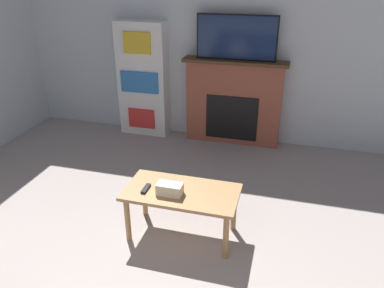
{
  "coord_description": "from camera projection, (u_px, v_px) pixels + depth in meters",
  "views": [
    {
      "loc": [
        0.94,
        -0.33,
        2.25
      ],
      "look_at": [
        0.1,
        2.7,
        0.75
      ],
      "focal_mm": 35.0,
      "sensor_mm": 36.0,
      "label": 1
    }
  ],
  "objects": [
    {
      "name": "wall_back",
      "position": [
        223.0,
        42.0,
        4.93
      ],
      "size": [
        6.69,
        0.06,
        2.7
      ],
      "color": "silver",
      "rests_on": "ground_plane"
    },
    {
      "name": "fireplace",
      "position": [
        234.0,
        102.0,
        5.09
      ],
      "size": [
        1.38,
        0.28,
        1.16
      ],
      "color": "brown",
      "rests_on": "ground_plane"
    },
    {
      "name": "tv",
      "position": [
        237.0,
        38.0,
        4.7
      ],
      "size": [
        1.03,
        0.03,
        0.57
      ],
      "color": "black",
      "rests_on": "fireplace"
    },
    {
      "name": "tissue_box",
      "position": [
        170.0,
        189.0,
        3.21
      ],
      "size": [
        0.22,
        0.12,
        0.1
      ],
      "color": "beige",
      "rests_on": "coffee_table"
    },
    {
      "name": "coffee_table",
      "position": [
        182.0,
        197.0,
        3.3
      ],
      "size": [
        1.0,
        0.52,
        0.47
      ],
      "color": "#A87A4C",
      "rests_on": "ground_plane"
    },
    {
      "name": "remote_control",
      "position": [
        146.0,
        189.0,
        3.28
      ],
      "size": [
        0.04,
        0.15,
        0.02
      ],
      "color": "black",
      "rests_on": "coffee_table"
    },
    {
      "name": "bookshelf",
      "position": [
        143.0,
        80.0,
        5.28
      ],
      "size": [
        0.69,
        0.29,
        1.6
      ],
      "color": "white",
      "rests_on": "ground_plane"
    }
  ]
}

